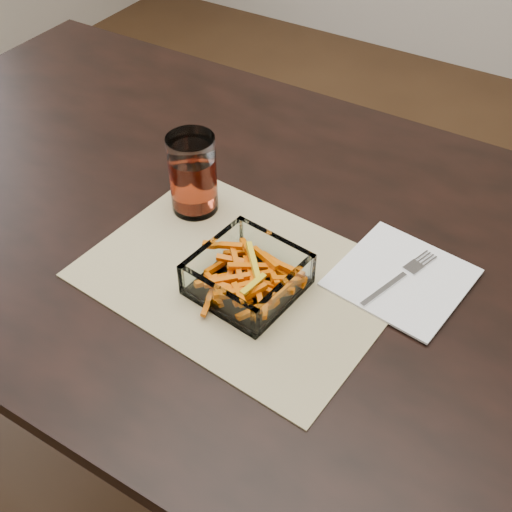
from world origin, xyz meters
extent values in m
plane|color=#331E0F|center=(0.00, 0.00, 0.00)|extent=(4.50, 4.50, 0.00)
cube|color=black|center=(0.00, 0.00, 0.73)|extent=(1.60, 0.90, 0.03)
cylinder|color=black|center=(-0.72, 0.37, 0.36)|extent=(0.06, 0.06, 0.72)
cube|color=tan|center=(0.07, -0.10, 0.75)|extent=(0.48, 0.37, 0.00)
cube|color=white|center=(0.10, -0.12, 0.76)|extent=(0.16, 0.16, 0.01)
cube|color=white|center=(0.10, -0.05, 0.78)|extent=(0.14, 0.03, 0.06)
cube|color=white|center=(0.09, -0.18, 0.78)|extent=(0.14, 0.03, 0.06)
cube|color=white|center=(0.03, -0.11, 0.78)|extent=(0.03, 0.14, 0.06)
cube|color=white|center=(0.16, -0.13, 0.78)|extent=(0.03, 0.14, 0.06)
cylinder|color=white|center=(-0.08, 0.00, 0.82)|extent=(0.08, 0.08, 0.14)
cylinder|color=#AC3018|center=(-0.08, 0.00, 0.81)|extent=(0.07, 0.07, 0.09)
cube|color=white|center=(0.28, 0.02, 0.76)|extent=(0.20, 0.20, 0.00)
cube|color=silver|center=(0.27, -0.02, 0.76)|extent=(0.04, 0.09, 0.00)
cube|color=silver|center=(0.29, 0.05, 0.76)|extent=(0.03, 0.03, 0.00)
cube|color=silver|center=(0.29, 0.08, 0.76)|extent=(0.01, 0.03, 0.00)
cube|color=silver|center=(0.30, 0.07, 0.76)|extent=(0.01, 0.03, 0.00)
cube|color=silver|center=(0.30, 0.07, 0.76)|extent=(0.01, 0.03, 0.00)
cube|color=silver|center=(0.31, 0.07, 0.76)|extent=(0.01, 0.03, 0.00)
camera|label=1|loc=(0.45, -0.67, 1.44)|focal=45.00mm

